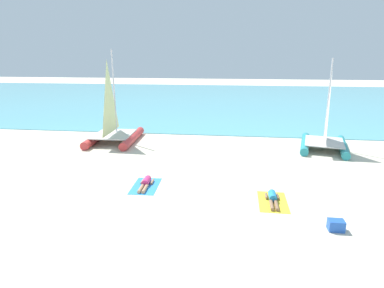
# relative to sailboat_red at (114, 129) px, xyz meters

# --- Properties ---
(ground_plane) EXTENTS (120.00, 120.00, 0.00)m
(ground_plane) POSITION_rel_sailboat_red_xyz_m (5.69, 0.30, -0.88)
(ground_plane) COLOR beige
(ocean_water) EXTENTS (120.00, 40.00, 0.05)m
(ocean_water) POSITION_rel_sailboat_red_xyz_m (5.69, 22.56, -0.85)
(ocean_water) COLOR #5BB2C1
(ocean_water) RESTS_ON ground
(sailboat_red) EXTENTS (3.10, 4.64, 5.88)m
(sailboat_red) POSITION_rel_sailboat_red_xyz_m (0.00, 0.00, 0.00)
(sailboat_red) COLOR #CC3838
(sailboat_red) RESTS_ON ground
(sailboat_teal) EXTENTS (3.44, 4.57, 5.36)m
(sailboat_teal) POSITION_rel_sailboat_red_xyz_m (13.17, -0.04, -0.08)
(sailboat_teal) COLOR teal
(sailboat_teal) RESTS_ON ground
(towel_left) EXTENTS (1.17, 1.94, 0.01)m
(towel_left) POSITION_rel_sailboat_red_xyz_m (4.02, -6.99, -0.87)
(towel_left) COLOR #338CD8
(towel_left) RESTS_ON ground
(sunbather_left) EXTENTS (0.56, 1.56, 0.30)m
(sunbather_left) POSITION_rel_sailboat_red_xyz_m (4.02, -6.93, -0.74)
(sunbather_left) COLOR #D83372
(sunbather_left) RESTS_ON towel_left
(towel_right) EXTENTS (1.12, 1.91, 0.01)m
(towel_right) POSITION_rel_sailboat_red_xyz_m (9.34, -7.88, -0.87)
(towel_right) COLOR yellow
(towel_right) RESTS_ON ground
(sunbather_right) EXTENTS (0.55, 1.56, 0.30)m
(sunbather_right) POSITION_rel_sailboat_red_xyz_m (9.34, -7.81, -0.74)
(sunbather_right) COLOR #268CCC
(sunbather_right) RESTS_ON towel_right
(cooler_box) EXTENTS (0.50, 0.36, 0.36)m
(cooler_box) POSITION_rel_sailboat_red_xyz_m (11.14, -9.78, -0.70)
(cooler_box) COLOR blue
(cooler_box) RESTS_ON ground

